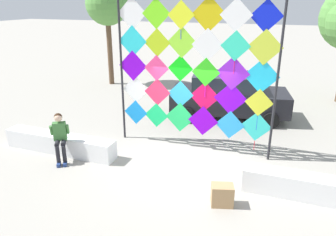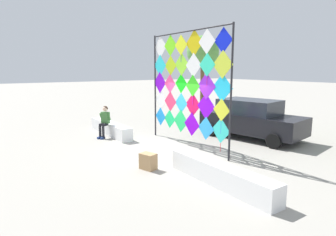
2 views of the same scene
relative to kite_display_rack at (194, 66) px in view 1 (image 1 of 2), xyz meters
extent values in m
plane|color=#9E998E|center=(-0.02, -1.17, -2.58)|extent=(120.00, 120.00, 0.00)
cube|color=white|center=(-3.67, -1.71, -2.29)|extent=(3.64, 0.52, 0.58)
cube|color=white|center=(3.64, -1.71, -2.29)|extent=(3.64, 0.52, 0.58)
cylinder|color=#232328|center=(-2.36, -0.01, -0.32)|extent=(0.07, 0.07, 4.52)
cylinder|color=#232328|center=(2.31, 0.01, -0.32)|extent=(0.07, 0.07, 4.52)
cube|color=#1588E9|center=(-1.91, -0.01, -1.63)|extent=(0.81, 0.01, 0.81)
cube|color=#18D46D|center=(-1.19, -0.01, -1.64)|extent=(0.80, 0.01, 0.80)
cube|color=#21CD62|center=(-0.40, 0.00, -1.61)|extent=(0.95, 0.02, 0.95)
cube|color=#7305CC|center=(0.33, -0.01, -1.63)|extent=(0.93, 0.02, 0.93)
cube|color=#2699E5|center=(1.14, 0.00, -1.66)|extent=(0.86, 0.02, 0.86)
cube|color=#2ED2C7|center=(1.89, 0.01, -1.61)|extent=(0.88, 0.02, 0.88)
cylinder|color=red|center=(1.89, 0.02, -2.20)|extent=(0.02, 0.02, 0.30)
cube|color=white|center=(-1.91, 0.00, -0.86)|extent=(0.88, 0.02, 0.88)
cylinder|color=blue|center=(-1.91, 0.01, -1.55)|extent=(0.02, 0.02, 0.49)
cube|color=#EF2E5B|center=(-1.15, 0.00, -0.88)|extent=(0.86, 0.02, 0.86)
cube|color=#2CA9D8|center=(-0.40, 0.01, -0.88)|extent=(0.82, 0.01, 0.82)
cube|color=#D10C49|center=(0.34, 0.02, -0.87)|extent=(0.90, 0.02, 0.90)
cube|color=#7007E3|center=(1.10, 0.01, -0.85)|extent=(0.96, 0.02, 0.96)
cylinder|color=#83E516|center=(1.10, 0.02, -1.56)|extent=(0.02, 0.02, 0.47)
cube|color=yellow|center=(1.90, 0.00, -0.89)|extent=(0.79, 0.01, 0.79)
cylinder|color=#1A16E5|center=(1.90, 0.01, -1.50)|extent=(0.02, 0.02, 0.43)
cube|color=#7306DB|center=(-1.96, -0.01, -0.11)|extent=(0.94, 0.02, 0.94)
cube|color=#F83C80|center=(-1.16, -0.02, -0.13)|extent=(0.79, 0.01, 0.79)
cube|color=#0EE213|center=(-0.42, 0.01, -0.09)|extent=(0.77, 0.01, 0.77)
cylinder|color=#E516E0|center=(-0.42, 0.02, -0.66)|extent=(0.02, 0.02, 0.38)
cube|color=#2CCC1A|center=(0.35, -0.01, -0.14)|extent=(0.83, 0.01, 0.83)
cylinder|color=#D016E5|center=(0.35, 0.00, -0.71)|extent=(0.02, 0.02, 0.32)
cube|color=purple|center=(1.11, 0.00, -0.12)|extent=(0.97, 0.02, 0.97)
cube|color=#1CC3F2|center=(1.90, 0.01, -0.14)|extent=(0.97, 0.02, 0.97)
cylinder|color=#E54516|center=(1.90, 0.02, -0.87)|extent=(0.02, 0.02, 0.49)
cube|color=#23CEDB|center=(-1.94, -0.01, 0.63)|extent=(0.93, 0.02, 0.93)
cube|color=#ADD219|center=(-1.14, 0.00, 0.62)|extent=(0.83, 0.01, 0.83)
cylinder|color=#4016E5|center=(-1.14, 0.01, 0.04)|extent=(0.02, 0.02, 0.34)
cube|color=#90EA30|center=(-0.38, 0.01, 0.66)|extent=(0.89, 0.02, 0.89)
cylinder|color=#7B16E5|center=(-0.38, 0.02, 0.03)|extent=(0.02, 0.02, 0.37)
cube|color=white|center=(0.37, 0.00, 0.63)|extent=(0.92, 0.02, 0.92)
cylinder|color=#67E516|center=(0.37, 0.01, -0.03)|extent=(0.02, 0.02, 0.39)
cube|color=#2CDEB0|center=(1.15, -0.02, 0.64)|extent=(0.83, 0.01, 0.83)
cylinder|color=#E5164C|center=(1.15, -0.01, 0.05)|extent=(0.02, 0.02, 0.35)
cube|color=#C4D634|center=(1.91, -0.01, 0.63)|extent=(0.95, 0.02, 0.95)
cube|color=white|center=(-1.93, 0.01, 1.43)|extent=(0.94, 0.02, 0.94)
cylinder|color=#A4E516|center=(-1.93, 0.02, 0.80)|extent=(0.02, 0.02, 0.32)
cube|color=#71EC1C|center=(-1.17, 0.00, 1.44)|extent=(0.87, 0.02, 0.87)
cylinder|color=#9016E5|center=(-1.17, 0.01, 0.83)|extent=(0.02, 0.02, 0.36)
cube|color=yellow|center=(-0.41, -0.01, 1.41)|extent=(0.79, 0.01, 0.79)
cylinder|color=#2116E5|center=(-0.41, 0.00, 0.88)|extent=(0.02, 0.02, 0.26)
cube|color=gold|center=(0.36, 0.02, 1.44)|extent=(0.98, 0.02, 0.98)
cylinder|color=#1631E5|center=(0.36, 0.03, 0.80)|extent=(0.02, 0.02, 0.29)
cube|color=white|center=(1.10, -0.02, 1.43)|extent=(0.87, 0.02, 0.87)
cylinder|color=red|center=(1.10, -0.01, 0.75)|extent=(0.02, 0.02, 0.49)
cube|color=#0C1DD6|center=(1.87, 0.02, 1.42)|extent=(0.85, 0.01, 0.85)
cylinder|color=yellow|center=(1.87, 0.03, 0.84)|extent=(0.02, 0.02, 0.30)
cylinder|color=black|center=(-3.20, -2.40, -2.29)|extent=(0.11, 0.11, 0.58)
cylinder|color=black|center=(-3.28, -2.26, -1.97)|extent=(0.28, 0.34, 0.13)
cube|color=navy|center=(-3.16, -2.45, -2.53)|extent=(0.21, 0.26, 0.09)
cylinder|color=black|center=(-3.05, -2.31, -2.29)|extent=(0.11, 0.11, 0.58)
cylinder|color=black|center=(-3.14, -2.17, -1.97)|extent=(0.28, 0.34, 0.13)
cube|color=navy|center=(-3.02, -2.36, -2.53)|extent=(0.21, 0.26, 0.09)
cube|color=#3D7538|center=(-3.30, -2.08, -1.68)|extent=(0.41, 0.36, 0.52)
sphere|color=#DBB293|center=(-3.30, -2.08, -1.28)|extent=(0.22, 0.22, 0.22)
sphere|color=#382314|center=(-3.31, -2.07, -1.27)|extent=(0.22, 0.22, 0.22)
cylinder|color=#3D7538|center=(-3.47, -2.22, -1.63)|extent=(0.16, 0.19, 0.31)
cylinder|color=#3D7538|center=(-3.10, -1.98, -1.63)|extent=(0.16, 0.19, 0.31)
cube|color=black|center=(0.54, 3.25, -1.89)|extent=(4.72, 2.67, 0.79)
cube|color=#282D38|center=(0.39, 3.22, -1.17)|extent=(2.75, 2.10, 0.64)
cylinder|color=black|center=(1.86, 4.46, -2.28)|extent=(0.62, 0.34, 0.59)
cylinder|color=black|center=(2.20, 2.58, -2.28)|extent=(0.62, 0.34, 0.59)
cylinder|color=black|center=(-1.11, 3.92, -2.28)|extent=(0.62, 0.34, 0.59)
cylinder|color=black|center=(-0.77, 2.04, -2.28)|extent=(0.62, 0.34, 0.59)
cube|color=tan|center=(1.49, -2.65, -2.33)|extent=(0.57, 0.46, 0.50)
cylinder|color=brown|center=(-6.54, 6.42, -0.80)|extent=(0.27, 0.27, 3.56)
sphere|color=#569342|center=(-6.54, 6.42, 1.64)|extent=(2.21, 2.21, 2.21)
sphere|color=#569342|center=(-6.56, 6.18, 1.37)|extent=(1.19, 1.19, 1.19)
camera|label=1|loc=(2.48, -8.84, 1.78)|focal=34.19mm
camera|label=2|loc=(8.96, -6.99, 0.50)|focal=31.03mm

